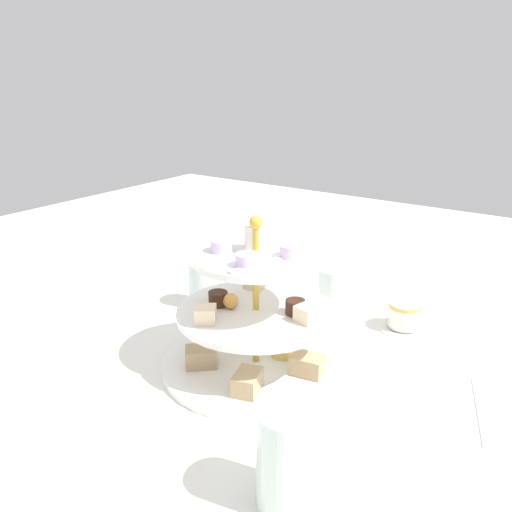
# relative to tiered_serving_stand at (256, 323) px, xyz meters

# --- Properties ---
(ground_plane) EXTENTS (2.40, 2.40, 0.00)m
(ground_plane) POSITION_rel_tiered_serving_stand_xyz_m (-0.00, -0.00, -0.07)
(ground_plane) COLOR silver
(tiered_serving_stand) EXTENTS (0.30, 0.30, 0.25)m
(tiered_serving_stand) POSITION_rel_tiered_serving_stand_xyz_m (0.00, 0.00, 0.00)
(tiered_serving_stand) COLOR white
(tiered_serving_stand) RESTS_ON ground_plane
(water_glass_tall_right) EXTENTS (0.07, 0.07, 0.12)m
(water_glass_tall_right) POSITION_rel_tiered_serving_stand_xyz_m (-0.21, -0.19, -0.02)
(water_glass_tall_right) COLOR silver
(water_glass_tall_right) RESTS_ON ground_plane
(water_glass_short_left) EXTENTS (0.06, 0.06, 0.08)m
(water_glass_short_left) POSITION_rel_tiered_serving_stand_xyz_m (0.28, 0.01, -0.04)
(water_glass_short_left) COLOR silver
(water_glass_short_left) RESTS_ON ground_plane
(teacup_with_saucer) EXTENTS (0.09, 0.09, 0.05)m
(teacup_with_saucer) POSITION_rel_tiered_serving_stand_xyz_m (0.26, -0.15, -0.05)
(teacup_with_saucer) COLOR white
(teacup_with_saucer) RESTS_ON ground_plane
(butter_knife_left) EXTENTS (0.12, 0.14, 0.00)m
(butter_knife_left) POSITION_rel_tiered_serving_stand_xyz_m (-0.26, 0.21, -0.07)
(butter_knife_left) COLOR silver
(butter_knife_left) RESTS_ON ground_plane
(butter_knife_right) EXTENTS (0.17, 0.07, 0.00)m
(butter_knife_right) POSITION_rel_tiered_serving_stand_xyz_m (0.08, -0.32, -0.07)
(butter_knife_right) COLOR silver
(butter_knife_right) RESTS_ON ground_plane
(water_glass_mid_back) EXTENTS (0.06, 0.06, 0.09)m
(water_glass_mid_back) POSITION_rel_tiered_serving_stand_xyz_m (0.13, 0.22, -0.03)
(water_glass_mid_back) COLOR silver
(water_glass_mid_back) RESTS_ON ground_plane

